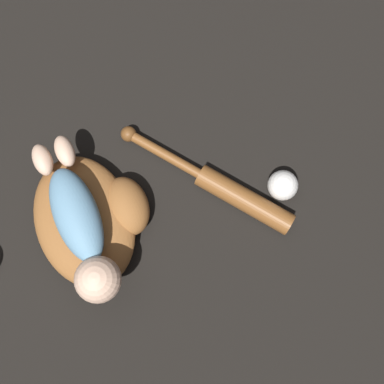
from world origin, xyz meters
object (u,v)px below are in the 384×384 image
at_px(baseball_bat, 226,189).
at_px(baseball, 283,185).
at_px(baby_figure, 80,230).
at_px(baseball_glove, 90,219).

height_order(baseball_bat, baseball, baseball).
distance_m(baby_figure, baseball_bat, 0.35).
bearing_deg(baseball_bat, baby_figure, -102.01).
xyz_separation_m(baseball_glove, baby_figure, (0.03, -0.02, 0.09)).
xyz_separation_m(baseball_glove, baseball_bat, (0.10, 0.30, -0.02)).
relative_size(baby_figure, baseball_bat, 0.92).
xyz_separation_m(baby_figure, baseball_bat, (0.07, 0.32, -0.10)).
bearing_deg(baby_figure, baseball_bat, 77.99).
bearing_deg(baseball, baseball_glove, -111.12).
xyz_separation_m(baseball_glove, baseball, (0.16, 0.42, -0.01)).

